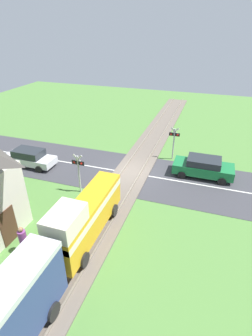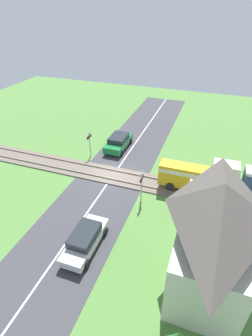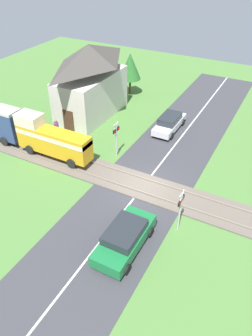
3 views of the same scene
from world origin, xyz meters
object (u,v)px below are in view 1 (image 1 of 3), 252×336
Objects in this scene: crossing_signal_east_approach at (79,168)px; pedestrian_by_station at (23,241)px; car_near_crossing at (203,167)px; crossing_signal_west_approach at (174,139)px; car_far_side at (29,157)px.

crossing_signal_east_approach reaches higher than pedestrian_by_station.
crossing_signal_west_approach reaches higher than car_near_crossing.
car_far_side is at bearing -55.03° from pedestrian_by_station.
car_far_side is at bearing 11.72° from car_near_crossing.
car_near_crossing is 1.54× the size of crossing_signal_east_approach.
car_far_side is 1.49× the size of crossing_signal_east_approach.
pedestrian_by_station is at bearing 53.54° from car_near_crossing.
car_near_crossing is 3.66m from crossing_signal_west_approach.
crossing_signal_west_approach is 1.00× the size of crossing_signal_east_approach.
crossing_signal_west_approach is at bearing -38.35° from car_near_crossing.
car_near_crossing is 1.54× the size of crossing_signal_west_approach.
crossing_signal_west_approach is at bearing -155.63° from car_far_side.
crossing_signal_east_approach is 6.11m from pedestrian_by_station.
crossing_signal_west_approach is 1.77× the size of pedestrian_by_station.
crossing_signal_east_approach is at bearing 32.10° from car_near_crossing.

